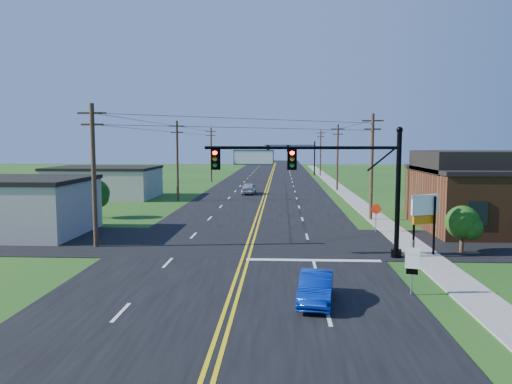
# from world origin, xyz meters

# --- Properties ---
(ground) EXTENTS (260.00, 260.00, 0.00)m
(ground) POSITION_xyz_m (0.00, 0.00, 0.00)
(ground) COLOR #164714
(ground) RESTS_ON ground
(road_main) EXTENTS (16.00, 220.00, 0.04)m
(road_main) POSITION_xyz_m (0.00, 50.00, 0.02)
(road_main) COLOR black
(road_main) RESTS_ON ground
(road_cross) EXTENTS (70.00, 10.00, 0.04)m
(road_cross) POSITION_xyz_m (0.00, 12.00, 0.02)
(road_cross) COLOR black
(road_cross) RESTS_ON ground
(sidewalk) EXTENTS (2.00, 160.00, 0.08)m
(sidewalk) POSITION_xyz_m (10.50, 40.00, 0.04)
(sidewalk) COLOR gray
(sidewalk) RESTS_ON ground
(signal_mast_main) EXTENTS (11.30, 0.60, 7.48)m
(signal_mast_main) POSITION_xyz_m (4.34, 8.00, 4.75)
(signal_mast_main) COLOR black
(signal_mast_main) RESTS_ON ground
(signal_mast_far) EXTENTS (10.98, 0.60, 7.48)m
(signal_mast_far) POSITION_xyz_m (4.44, 80.00, 4.55)
(signal_mast_far) COLOR black
(signal_mast_far) RESTS_ON ground
(cream_bldg_near) EXTENTS (10.20, 8.20, 4.10)m
(cream_bldg_near) POSITION_xyz_m (-17.00, 14.00, 2.06)
(cream_bldg_near) COLOR beige
(cream_bldg_near) RESTS_ON ground
(cream_bldg_far) EXTENTS (12.20, 9.20, 3.70)m
(cream_bldg_far) POSITION_xyz_m (-19.00, 38.00, 1.86)
(cream_bldg_far) COLOR beige
(cream_bldg_far) RESTS_ON ground
(utility_pole_left_a) EXTENTS (1.80, 0.28, 9.00)m
(utility_pole_left_a) POSITION_xyz_m (-9.50, 10.00, 4.72)
(utility_pole_left_a) COLOR #3C281B
(utility_pole_left_a) RESTS_ON ground
(utility_pole_left_b) EXTENTS (1.80, 0.28, 9.00)m
(utility_pole_left_b) POSITION_xyz_m (-9.50, 35.00, 4.72)
(utility_pole_left_b) COLOR #3C281B
(utility_pole_left_b) RESTS_ON ground
(utility_pole_left_c) EXTENTS (1.80, 0.28, 9.00)m
(utility_pole_left_c) POSITION_xyz_m (-9.50, 62.00, 4.72)
(utility_pole_left_c) COLOR #3C281B
(utility_pole_left_c) RESTS_ON ground
(utility_pole_right_a) EXTENTS (1.80, 0.28, 9.00)m
(utility_pole_right_a) POSITION_xyz_m (9.80, 22.00, 4.72)
(utility_pole_right_a) COLOR #3C281B
(utility_pole_right_a) RESTS_ON ground
(utility_pole_right_b) EXTENTS (1.80, 0.28, 9.00)m
(utility_pole_right_b) POSITION_xyz_m (9.80, 48.00, 4.72)
(utility_pole_right_b) COLOR #3C281B
(utility_pole_right_b) RESTS_ON ground
(utility_pole_right_c) EXTENTS (1.80, 0.28, 9.00)m
(utility_pole_right_c) POSITION_xyz_m (9.80, 78.00, 4.72)
(utility_pole_right_c) COLOR #3C281B
(utility_pole_right_c) RESTS_ON ground
(tree_right_back) EXTENTS (3.00, 3.00, 4.10)m
(tree_right_back) POSITION_xyz_m (16.00, 26.00, 2.60)
(tree_right_back) COLOR #3C281B
(tree_right_back) RESTS_ON ground
(shrub_corner) EXTENTS (2.00, 2.00, 2.86)m
(shrub_corner) POSITION_xyz_m (13.00, 9.50, 1.85)
(shrub_corner) COLOR #3C281B
(shrub_corner) RESTS_ON ground
(tree_left) EXTENTS (2.40, 2.40, 3.37)m
(tree_left) POSITION_xyz_m (-14.00, 22.00, 2.16)
(tree_left) COLOR #3C281B
(tree_left) RESTS_ON ground
(blue_car) EXTENTS (1.77, 3.92, 1.25)m
(blue_car) POSITION_xyz_m (3.64, -0.37, 0.62)
(blue_car) COLOR #072899
(blue_car) RESTS_ON ground
(distant_car) EXTENTS (1.81, 4.27, 1.44)m
(distant_car) POSITION_xyz_m (-1.96, 42.53, 0.72)
(distant_car) COLOR silver
(distant_car) RESTS_ON ground
(route_sign) EXTENTS (0.59, 0.21, 2.42)m
(route_sign) POSITION_xyz_m (7.86, 0.94, 1.41)
(route_sign) COLOR slate
(route_sign) RESTS_ON ground
(stop_sign) EXTENTS (0.72, 0.31, 2.13)m
(stop_sign) POSITION_xyz_m (9.13, 16.03, 1.54)
(stop_sign) COLOR slate
(stop_sign) RESTS_ON ground
(pylon_sign) EXTENTS (1.69, 0.94, 3.59)m
(pylon_sign) POSITION_xyz_m (10.50, 8.62, 2.62)
(pylon_sign) COLOR black
(pylon_sign) RESTS_ON ground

